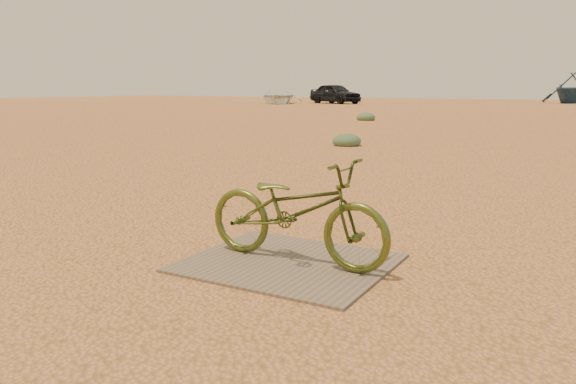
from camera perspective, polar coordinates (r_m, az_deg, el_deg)
The scene contains 8 objects.
ground at distance 4.81m, azimuth 8.03°, elevation -6.16°, with size 120.00×120.00×0.00m, color #DF8752.
plywood_board at distance 4.48m, azimuth 0.00°, elevation -7.20°, with size 1.55×1.33×0.02m, color brown.
bicycle at distance 4.37m, azimuth 0.82°, elevation -1.86°, with size 0.55×1.58×0.83m, color #48531D.
car at distance 46.06m, azimuth 4.80°, elevation 9.94°, with size 1.89×4.68×1.60m, color black.
boat_near_left at distance 45.61m, azimuth -1.05°, elevation 9.64°, with size 3.68×5.15×1.07m, color silver.
boat_far_left at distance 51.91m, azimuth 26.77°, elevation 9.44°, with size 4.11×4.77×2.51m, color navy.
kale_a at distance 13.41m, azimuth 5.98°, elevation 4.71°, with size 0.68×0.68×0.37m, color #54744B.
kale_c at distance 23.44m, azimuth 7.92°, elevation 7.22°, with size 0.76×0.76×0.42m, color #54744B.
Camera 1 is at (1.66, -4.30, 1.39)m, focal length 35.00 mm.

